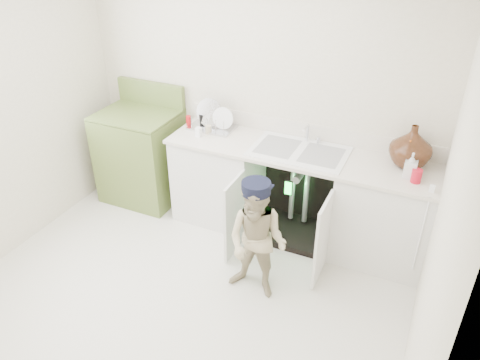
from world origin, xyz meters
The scene contains 5 objects.
ground centered at (0.00, 0.00, 0.00)m, with size 3.50×3.50×0.00m, color beige.
room_shell centered at (0.00, 0.00, 1.25)m, with size 6.00×5.50×1.26m.
counter_run centered at (0.59, 1.21, 0.48)m, with size 2.44×1.02×1.26m.
avocado_stove centered at (-1.17, 1.18, 0.50)m, with size 0.78×0.65×1.21m.
repair_worker centered at (0.52, 0.32, 0.52)m, with size 0.52×0.76×1.04m.
Camera 1 is at (1.61, -2.37, 2.80)m, focal length 35.00 mm.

